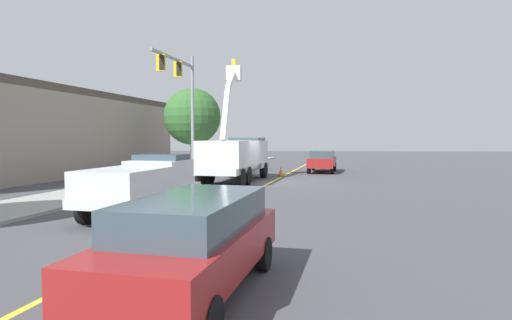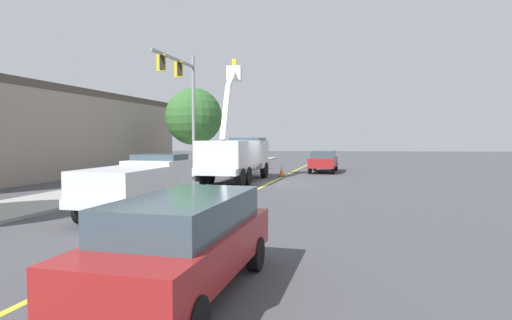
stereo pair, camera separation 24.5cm
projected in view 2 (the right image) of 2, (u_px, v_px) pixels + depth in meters
ground at (270, 183)px, 25.03m from camera, size 120.00×120.00×0.00m
sidewalk_far_side at (157, 179)px, 26.82m from camera, size 59.81×13.04×0.12m
lane_centre_stripe at (270, 183)px, 25.03m from camera, size 49.40×8.06×0.01m
utility_bucket_truck at (236, 155)px, 25.81m from camera, size 8.49×3.76×7.67m
service_pickup_truck at (140, 183)px, 14.65m from camera, size 5.86×2.96×2.06m
passing_minivan at (324, 160)px, 32.86m from camera, size 5.04×2.63×1.69m
trailing_sedan at (184, 239)px, 7.20m from camera, size 5.04×2.63×1.69m
traffic_cone_leading at (152, 225)px, 11.15m from camera, size 0.40×0.40×0.79m
traffic_cone_mid_front at (282, 171)px, 29.34m from camera, size 0.40×0.40×0.74m
traffic_signal_mast at (184, 92)px, 28.14m from camera, size 6.13×1.17×8.40m
commercial_building_backdrop at (56, 133)px, 30.51m from camera, size 25.96×10.21×6.06m
street_tree_right at (194, 117)px, 34.69m from camera, size 4.66×4.66×6.75m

